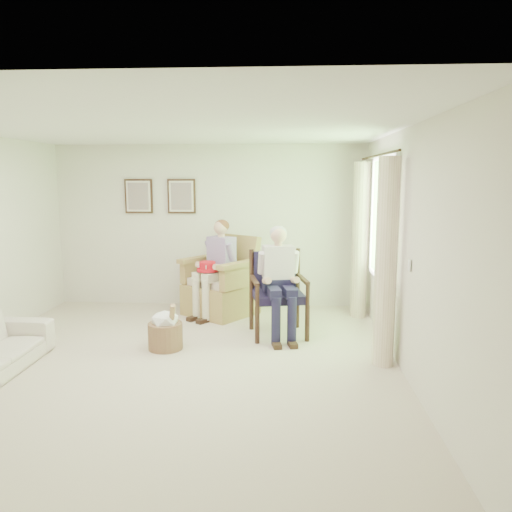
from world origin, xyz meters
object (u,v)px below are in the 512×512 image
person_dark (278,273)px  red_hat (207,267)px  person_wicker (219,261)px  wicker_armchair (221,289)px  wood_armchair (279,290)px  hatbox (165,330)px

person_dark → red_hat: (-1.05, 0.80, -0.07)m
person_wicker → red_hat: person_wicker is taller
wicker_armchair → person_wicker: person_wicker is taller
wood_armchair → red_hat: 1.24m
wood_armchair → person_dark: (0.00, -0.18, 0.26)m
wicker_armchair → person_wicker: (0.00, -0.16, 0.47)m
wood_armchair → hatbox: 1.59m
person_wicker → person_dark: 1.31m
person_wicker → wood_armchair: bearing=-4.5°
person_dark → wicker_armchair: bearing=118.2°
person_wicker → person_dark: person_dark is taller
person_wicker → person_dark: size_ratio=1.00×
hatbox → red_hat: bearing=77.0°
person_dark → hatbox: (-1.37, -0.55, -0.61)m
wicker_armchair → wood_armchair: bearing=-9.8°
person_wicker → hatbox: size_ratio=2.32×
wood_armchair → red_hat: wood_armchair is taller
red_hat → hatbox: 1.49m
wicker_armchair → red_hat: wicker_armchair is taller
wicker_armchair → wood_armchair: 1.31m
wood_armchair → person_dark: 0.31m
wood_armchair → person_wicker: 1.21m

